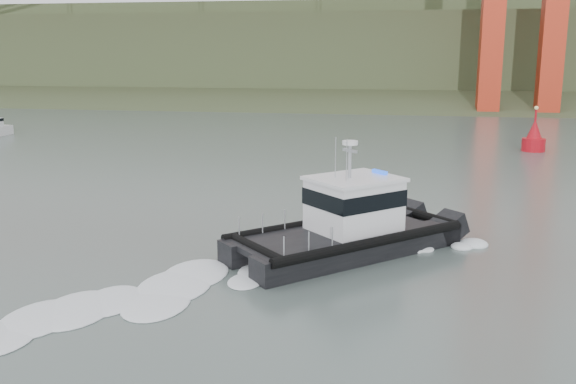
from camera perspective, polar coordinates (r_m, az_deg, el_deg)
ground at (r=22.72m, az=-7.31°, el=-10.44°), size 400.00×400.00×0.00m
headlands at (r=145.57m, az=7.89°, el=11.64°), size 500.00×105.36×27.12m
patrol_boat at (r=28.53m, az=5.34°, el=-2.85°), size 10.39×10.19×5.18m
nav_buoy at (r=61.50m, az=21.02°, el=4.45°), size 2.05×2.05×4.26m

